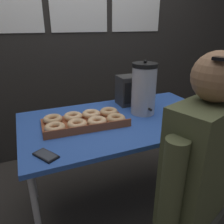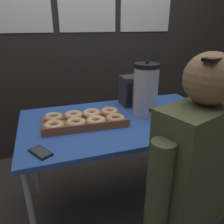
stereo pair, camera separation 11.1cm
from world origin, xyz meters
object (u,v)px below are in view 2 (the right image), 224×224
person_seated (190,195)px  space_heater (131,91)px  cell_phone (41,152)px  donut_box (84,119)px  coffee_urn (146,90)px

person_seated → space_heater: bearing=-112.1°
cell_phone → space_heater: bearing=6.0°
donut_box → cell_phone: bearing=-131.3°
cell_phone → space_heater: size_ratio=0.64×
coffee_urn → cell_phone: bearing=-157.0°
donut_box → space_heater: 0.50m
donut_box → cell_phone: (-0.29, -0.29, -0.02)m
coffee_urn → cell_phone: 0.82m
space_heater → coffee_urn: bearing=-84.9°
donut_box → coffee_urn: coffee_urn is taller
space_heater → person_seated: person_seated is taller
coffee_urn → person_seated: person_seated is taller
donut_box → coffee_urn: (0.45, 0.02, 0.16)m
donut_box → space_heater: bearing=31.6°
donut_box → cell_phone: 0.41m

